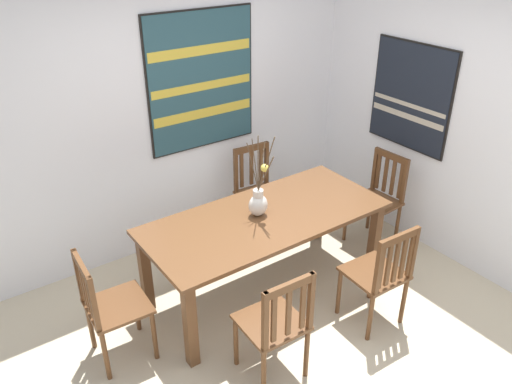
{
  "coord_description": "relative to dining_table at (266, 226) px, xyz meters",
  "views": [
    {
      "loc": [
        -2.06,
        -2.22,
        2.9
      ],
      "look_at": [
        0.05,
        0.73,
        0.93
      ],
      "focal_mm": 35.69,
      "sensor_mm": 36.0,
      "label": 1
    }
  ],
  "objects": [
    {
      "name": "ground_plane",
      "position": [
        -0.07,
        -0.62,
        -0.67
      ],
      "size": [
        6.4,
        6.4,
        0.03
      ],
      "primitive_type": "cube",
      "color": "beige"
    },
    {
      "name": "wall_back",
      "position": [
        -0.07,
        1.24,
        0.7
      ],
      "size": [
        6.4,
        0.12,
        2.7
      ],
      "primitive_type": "cube",
      "color": "silver",
      "rests_on": "ground_plane"
    },
    {
      "name": "wall_side",
      "position": [
        1.79,
        -0.62,
        0.7
      ],
      "size": [
        0.12,
        6.4,
        2.7
      ],
      "primitive_type": "cube",
      "color": "silver",
      "rests_on": "ground_plane"
    },
    {
      "name": "dining_table",
      "position": [
        0.0,
        0.0,
        0.0
      ],
      "size": [
        2.03,
        0.91,
        0.76
      ],
      "color": "brown",
      "rests_on": "ground_plane"
    },
    {
      "name": "centerpiece_vase",
      "position": [
        -0.04,
        0.04,
        0.23
      ],
      "size": [
        0.21,
        0.3,
        0.73
      ],
      "color": "silver",
      "rests_on": "dining_table"
    },
    {
      "name": "chair_0",
      "position": [
        0.48,
        -0.84,
        -0.17
      ],
      "size": [
        0.44,
        0.44,
        0.92
      ],
      "color": "brown",
      "rests_on": "ground_plane"
    },
    {
      "name": "chair_1",
      "position": [
        -1.36,
        0.02,
        -0.17
      ],
      "size": [
        0.44,
        0.44,
        0.9
      ],
      "color": "brown",
      "rests_on": "ground_plane"
    },
    {
      "name": "chair_2",
      "position": [
        0.5,
        0.8,
        -0.18
      ],
      "size": [
        0.45,
        0.45,
        0.92
      ],
      "color": "brown",
      "rests_on": "ground_plane"
    },
    {
      "name": "chair_3",
      "position": [
        -0.51,
        -0.81,
        -0.18
      ],
      "size": [
        0.44,
        0.44,
        0.92
      ],
      "color": "brown",
      "rests_on": "ground_plane"
    },
    {
      "name": "chair_4",
      "position": [
        1.37,
        -0.0,
        -0.17
      ],
      "size": [
        0.44,
        0.44,
        0.92
      ],
      "color": "brown",
      "rests_on": "ground_plane"
    },
    {
      "name": "painting_on_back_wall",
      "position": [
        0.12,
        1.17,
        0.92
      ],
      "size": [
        1.09,
        0.05,
        1.27
      ],
      "color": "black"
    },
    {
      "name": "painting_on_side_wall",
      "position": [
        1.73,
        0.06,
        0.77
      ],
      "size": [
        0.05,
        0.89,
        1.0
      ],
      "color": "black"
    }
  ]
}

